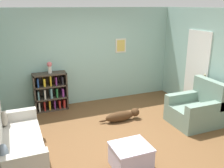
{
  "coord_description": "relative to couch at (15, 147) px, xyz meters",
  "views": [
    {
      "loc": [
        -1.91,
        -4.28,
        2.66
      ],
      "look_at": [
        0.0,
        0.4,
        1.05
      ],
      "focal_mm": 40.0,
      "sensor_mm": 36.0,
      "label": 1
    }
  ],
  "objects": [
    {
      "name": "ground_plane",
      "position": [
        2.03,
        0.16,
        -0.32
      ],
      "size": [
        14.0,
        14.0,
        0.0
      ],
      "primitive_type": "plane",
      "color": "brown"
    },
    {
      "name": "recliner_chair",
      "position": [
        3.94,
        0.07,
        0.02
      ],
      "size": [
        1.0,
        0.93,
        1.02
      ],
      "color": "gray",
      "rests_on": "ground_plane"
    },
    {
      "name": "wall_right",
      "position": [
        4.58,
        0.18,
        0.97
      ],
      "size": [
        0.16,
        5.0,
        2.6
      ],
      "color": "#93BCB2",
      "rests_on": "ground_plane"
    },
    {
      "name": "bookshelf",
      "position": [
        0.96,
        2.18,
        0.15
      ],
      "size": [
        0.85,
        0.35,
        1.0
      ],
      "color": "#42382D",
      "rests_on": "ground_plane"
    },
    {
      "name": "dog",
      "position": [
        2.41,
        0.83,
        -0.19
      ],
      "size": [
        1.02,
        0.22,
        0.27
      ],
      "color": "#472D19",
      "rests_on": "ground_plane"
    },
    {
      "name": "vase",
      "position": [
        0.98,
        2.16,
        0.84
      ],
      "size": [
        0.13,
        0.13,
        0.29
      ],
      "color": "silver",
      "rests_on": "bookshelf"
    },
    {
      "name": "wall_back",
      "position": [
        2.03,
        2.41,
        0.98
      ],
      "size": [
        5.6,
        0.13,
        2.6
      ],
      "color": "#93BCB2",
      "rests_on": "ground_plane"
    },
    {
      "name": "coffee_table",
      "position": [
        1.79,
        -0.86,
        -0.1
      ],
      "size": [
        0.64,
        0.57,
        0.41
      ],
      "color": "#BCB2D1",
      "rests_on": "ground_plane"
    },
    {
      "name": "couch",
      "position": [
        0.0,
        0.0,
        0.0
      ],
      "size": [
        0.8,
        1.82,
        0.9
      ],
      "color": "beige",
      "rests_on": "ground_plane"
    }
  ]
}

